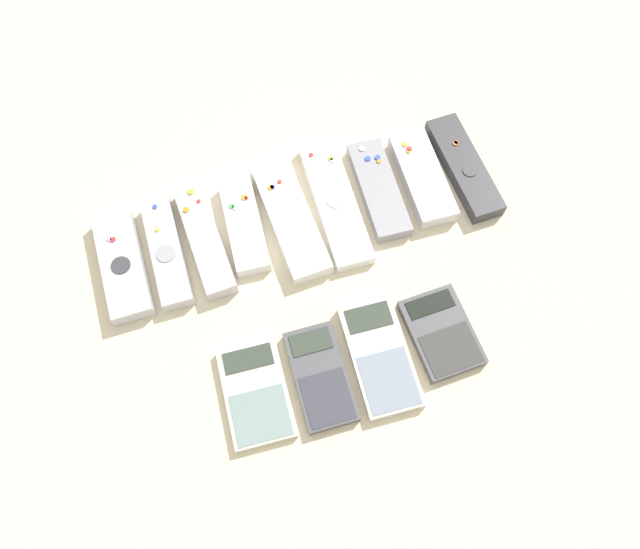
# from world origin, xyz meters

# --- Properties ---
(ground_plane) EXTENTS (3.00, 3.00, 0.00)m
(ground_plane) POSITION_xyz_m (0.00, 0.00, 0.00)
(ground_plane) COLOR beige
(remote_0) EXTENTS (0.06, 0.17, 0.03)m
(remote_0) POSITION_xyz_m (-0.26, 0.13, 0.01)
(remote_0) COLOR #B7B7BC
(remote_0) RESTS_ON ground_plane
(remote_1) EXTENTS (0.05, 0.17, 0.03)m
(remote_1) POSITION_xyz_m (-0.20, 0.13, 0.01)
(remote_1) COLOR #B7B7BC
(remote_1) RESTS_ON ground_plane
(remote_2) EXTENTS (0.05, 0.18, 0.03)m
(remote_2) POSITION_xyz_m (-0.14, 0.13, 0.01)
(remote_2) COLOR #B7B7BC
(remote_2) RESTS_ON ground_plane
(remote_3) EXTENTS (0.06, 0.15, 0.02)m
(remote_3) POSITION_xyz_m (-0.08, 0.14, 0.01)
(remote_3) COLOR white
(remote_3) RESTS_ON ground_plane
(remote_4) EXTENTS (0.07, 0.20, 0.03)m
(remote_4) POSITION_xyz_m (-0.01, 0.13, 0.01)
(remote_4) COLOR white
(remote_4) RESTS_ON ground_plane
(remote_5) EXTENTS (0.07, 0.22, 0.02)m
(remote_5) POSITION_xyz_m (0.06, 0.13, 0.01)
(remote_5) COLOR white
(remote_5) RESTS_ON ground_plane
(remote_6) EXTENTS (0.06, 0.17, 0.02)m
(remote_6) POSITION_xyz_m (0.13, 0.14, 0.01)
(remote_6) COLOR gray
(remote_6) RESTS_ON ground_plane
(remote_7) EXTENTS (0.06, 0.16, 0.03)m
(remote_7) POSITION_xyz_m (0.20, 0.13, 0.01)
(remote_7) COLOR silver
(remote_7) RESTS_ON ground_plane
(remote_8) EXTENTS (0.06, 0.18, 0.03)m
(remote_8) POSITION_xyz_m (0.27, 0.13, 0.01)
(remote_8) COLOR #333338
(remote_8) RESTS_ON ground_plane
(calculator_0) EXTENTS (0.09, 0.14, 0.01)m
(calculator_0) POSITION_xyz_m (-0.13, -0.10, 0.01)
(calculator_0) COLOR beige
(calculator_0) RESTS_ON ground_plane
(calculator_1) EXTENTS (0.07, 0.14, 0.02)m
(calculator_1) POSITION_xyz_m (-0.04, -0.11, 0.01)
(calculator_1) COLOR #4C4C51
(calculator_1) RESTS_ON ground_plane
(calculator_2) EXTENTS (0.08, 0.16, 0.02)m
(calculator_2) POSITION_xyz_m (0.04, -0.11, 0.01)
(calculator_2) COLOR beige
(calculator_2) RESTS_ON ground_plane
(calculator_3) EXTENTS (0.09, 0.12, 0.02)m
(calculator_3) POSITION_xyz_m (0.13, -0.10, 0.01)
(calculator_3) COLOR #4C4C51
(calculator_3) RESTS_ON ground_plane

